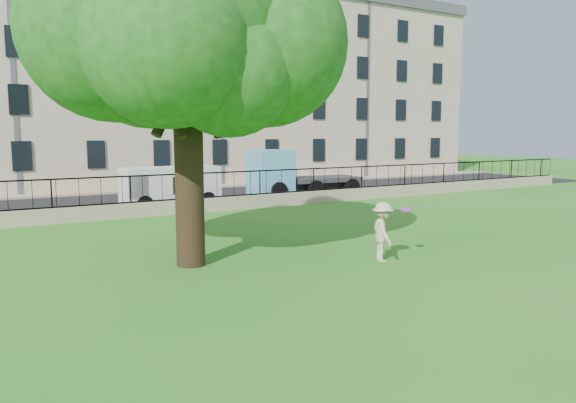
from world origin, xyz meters
TOP-DOWN VIEW (x-y plane):
  - ground at (0.00, 0.00)m, footprint 120.00×120.00m
  - retaining_wall at (0.00, 12.00)m, footprint 50.00×0.40m
  - iron_railing at (0.00, 12.00)m, footprint 50.00×0.05m
  - street at (0.00, 16.70)m, footprint 60.00×9.00m
  - sidewalk at (0.00, 21.90)m, footprint 60.00×1.40m
  - building_row at (0.00, 27.57)m, footprint 56.40×10.40m
  - tree at (-4.14, 3.00)m, footprint 7.85×6.05m
  - man at (0.58, 0.65)m, footprint 0.96×1.20m
  - frisbee at (1.30, 0.55)m, footprint 0.30×0.30m
  - white_van at (-0.45, 14.40)m, footprint 4.44×1.76m
  - blue_truck at (7.48, 15.20)m, footprint 6.18×2.58m

SIDE VIEW (x-z plane):
  - ground at x=0.00m, z-range 0.00..0.00m
  - street at x=0.00m, z-range 0.00..0.01m
  - sidewalk at x=0.00m, z-range 0.00..0.12m
  - retaining_wall at x=0.00m, z-range 0.00..0.60m
  - man at x=0.58m, z-range 0.00..1.62m
  - white_van at x=-0.45m, z-range 0.00..1.86m
  - iron_railing at x=0.00m, z-range 0.59..1.72m
  - blue_truck at x=7.48m, z-range 0.00..2.53m
  - frisbee at x=1.30m, z-range 1.31..1.43m
  - tree at x=-4.14m, z-range 1.52..11.12m
  - building_row at x=0.00m, z-range 0.02..13.82m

